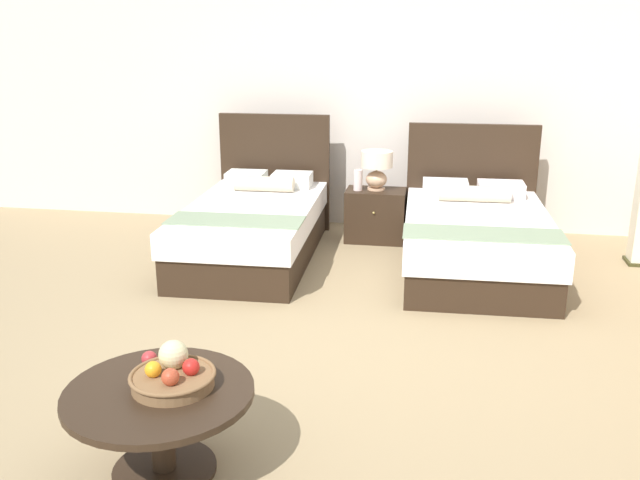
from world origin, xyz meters
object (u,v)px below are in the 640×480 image
object	(u,v)px
table_lamp	(377,166)
vase	(358,180)
nightstand	(375,215)
coffee_table	(160,411)
bed_near_corner	(475,237)
fruit_bowl	(173,374)
loose_apple	(149,359)
bed_near_window	(254,225)

from	to	relation	value
table_lamp	vase	xyz separation A→B (m)	(-0.18, -0.06, -0.13)
nightstand	coffee_table	distance (m)	4.03
bed_near_corner	nightstand	distance (m)	1.18
bed_near_corner	nightstand	xyz separation A→B (m)	(-0.95, 0.70, -0.03)
fruit_bowl	loose_apple	size ratio (longest dim) A/B	5.21
fruit_bowl	vase	bearing A→B (deg)	83.79
bed_near_window	loose_apple	size ratio (longest dim) A/B	27.52
bed_near_window	bed_near_corner	world-z (taller)	bed_near_window
bed_near_corner	loose_apple	xyz separation A→B (m)	(-1.74, -3.06, 0.19)
bed_near_window	coffee_table	distance (m)	3.31
nightstand	vase	size ratio (longest dim) A/B	2.85
bed_near_corner	coffee_table	world-z (taller)	bed_near_corner
vase	coffee_table	world-z (taller)	vase
bed_near_corner	bed_near_window	bearing A→B (deg)	179.91
nightstand	coffee_table	xyz separation A→B (m)	(-0.65, -3.97, 0.07)
coffee_table	nightstand	bearing A→B (deg)	80.66
vase	coffee_table	size ratio (longest dim) A/B	0.23
bed_near_corner	table_lamp	bearing A→B (deg)	143.09
coffee_table	bed_near_window	bearing A→B (deg)	97.22
table_lamp	loose_apple	distance (m)	3.86
bed_near_corner	loose_apple	distance (m)	3.52
coffee_table	loose_apple	bearing A→B (deg)	121.95
fruit_bowl	bed_near_corner	bearing A→B (deg)	64.30
bed_near_corner	table_lamp	size ratio (longest dim) A/B	5.36
nightstand	vase	world-z (taller)	vase
bed_near_window	nightstand	xyz separation A→B (m)	(1.07, 0.69, -0.04)
vase	fruit_bowl	xyz separation A→B (m)	(-0.42, -3.88, -0.12)
bed_near_corner	vase	world-z (taller)	bed_near_corner
bed_near_window	table_lamp	bearing A→B (deg)	33.69
table_lamp	coffee_table	world-z (taller)	table_lamp
fruit_bowl	coffee_table	bearing A→B (deg)	-136.31
vase	loose_apple	world-z (taller)	vase
table_lamp	coffee_table	xyz separation A→B (m)	(-0.65, -3.99, -0.42)
vase	fruit_bowl	bearing A→B (deg)	-96.21
bed_near_window	loose_apple	world-z (taller)	bed_near_window
bed_near_window	vase	distance (m)	1.15
table_lamp	vase	distance (m)	0.23
bed_near_window	bed_near_corner	bearing A→B (deg)	-0.09
bed_near_corner	vase	size ratio (longest dim) A/B	10.02
bed_near_corner	fruit_bowl	size ratio (longest dim) A/B	5.05
vase	loose_apple	distance (m)	3.77
nightstand	loose_apple	xyz separation A→B (m)	(-0.79, -3.75, 0.23)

